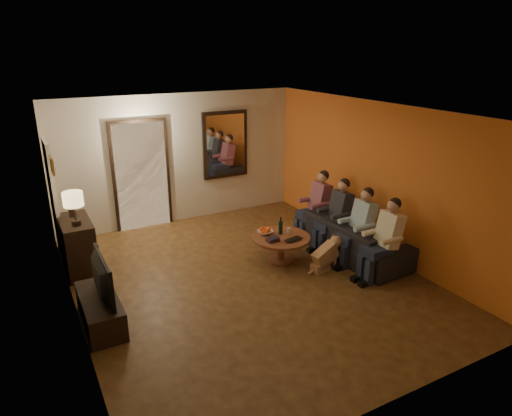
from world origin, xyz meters
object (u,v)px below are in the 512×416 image
sofa (351,237)px  coffee_table (281,249)px  dresser (78,246)px  laptop (295,241)px  person_c (337,218)px  bowl (265,232)px  wine_bottle (281,225)px  table_lamp (74,208)px  tv_stand (100,310)px  person_b (360,229)px  dog (325,254)px  person_a (385,242)px  person_d (317,208)px  tv (96,278)px

sofa → coffee_table: 1.27m
dresser → laptop: dresser is taller
person_c → laptop: (-1.02, -0.23, -0.14)m
bowl → wine_bottle: (0.23, -0.12, 0.12)m
coffee_table → bowl: bearing=129.3°
table_lamp → coffee_table: (3.04, -1.05, -0.91)m
coffee_table → laptop: 0.38m
tv_stand → person_b: bearing=-2.6°
sofa → dog: 0.80m
dresser → bowl: dresser is taller
tv_stand → person_a: bearing=-10.7°
sofa → person_d: 0.95m
sofa → wine_bottle: wine_bottle is taller
person_c → wine_bottle: (-1.07, 0.15, 0.01)m
dog → wine_bottle: size_ratio=1.81×
table_lamp → sofa: (4.26, -1.40, -0.82)m
wine_bottle → table_lamp: bearing=163.0°
person_c → dresser: bearing=162.4°
person_a → person_c: bearing=90.0°
dog → wine_bottle: 0.89m
person_b → dresser: bearing=155.3°
person_d → bowl: size_ratio=4.63×
wine_bottle → person_d: bearing=22.7°
person_d → coffee_table: 1.30m
table_lamp → dog: bearing=-25.4°
person_b → bowl: (-1.30, 0.87, -0.12)m
wine_bottle → coffee_table: bearing=-116.6°
dog → coffee_table: dog is taller
tv → coffee_table: size_ratio=0.99×
person_a → bowl: (-1.30, 1.47, -0.12)m
sofa → wine_bottle: size_ratio=7.10×
person_a → coffee_table: 1.72m
coffee_table → table_lamp: bearing=161.0°
wine_bottle → person_b: bearing=-35.1°
person_b → coffee_table: person_b is taller
table_lamp → person_d: bearing=-6.8°
tv → person_c: (4.16, 0.41, -0.07)m
tv_stand → laptop: (3.14, 0.18, 0.27)m
dog → wine_bottle: (-0.42, 0.72, 0.32)m
person_c → coffee_table: size_ratio=1.22×
person_d → dog: (-0.65, -1.17, -0.32)m
table_lamp → tv: (0.00, -1.51, -0.47)m
person_b → bowl: person_b is taller
coffee_table → person_b: bearing=-30.2°
table_lamp → bowl: bearing=-16.1°
tv_stand → coffee_table: bearing=8.7°
dresser → person_d: bearing=-9.8°
tv_stand → person_c: (4.16, 0.41, 0.41)m
tv_stand → person_b: (4.16, -0.19, 0.41)m
dresser → dog: bearing=-28.2°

